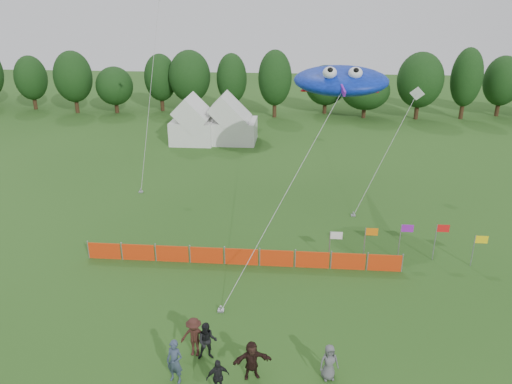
# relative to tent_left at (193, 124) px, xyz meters

# --- Properties ---
(ground) EXTENTS (160.00, 160.00, 0.00)m
(ground) POSITION_rel_tent_left_xyz_m (8.71, -32.19, -1.94)
(ground) COLOR #234C16
(ground) RESTS_ON ground
(treeline) EXTENTS (104.57, 8.78, 8.36)m
(treeline) POSITION_rel_tent_left_xyz_m (10.32, 12.74, 2.24)
(treeline) COLOR #382314
(treeline) RESTS_ON ground
(tent_left) EXTENTS (4.35, 4.35, 3.84)m
(tent_left) POSITION_rel_tent_left_xyz_m (0.00, 0.00, 0.00)
(tent_left) COLOR white
(tent_left) RESTS_ON ground
(tent_right) EXTENTS (5.32, 4.26, 3.76)m
(tent_right) POSITION_rel_tent_left_xyz_m (3.78, 0.45, -0.04)
(tent_right) COLOR silver
(tent_right) RESTS_ON ground
(barrier_fence) EXTENTS (17.90, 0.06, 1.00)m
(barrier_fence) POSITION_rel_tent_left_xyz_m (7.72, -24.44, -1.44)
(barrier_fence) COLOR red
(barrier_fence) RESTS_ON ground
(flag_row) EXTENTS (8.73, 0.61, 2.26)m
(flag_row) POSITION_rel_tent_left_xyz_m (16.91, -23.22, -0.54)
(flag_row) COLOR gray
(flag_row) RESTS_ON ground
(spectator_a) EXTENTS (0.79, 0.63, 1.91)m
(spectator_a) POSITION_rel_tent_left_xyz_m (6.15, -33.76, -0.98)
(spectator_a) COLOR #323E53
(spectator_a) RESTS_ON ground
(spectator_b) EXTENTS (0.94, 0.78, 1.73)m
(spectator_b) POSITION_rel_tent_left_xyz_m (7.19, -32.34, -1.07)
(spectator_b) COLOR black
(spectator_b) RESTS_ON ground
(spectator_c) EXTENTS (1.24, 0.80, 1.82)m
(spectator_c) POSITION_rel_tent_left_xyz_m (6.60, -32.17, -1.03)
(spectator_c) COLOR #381C16
(spectator_c) RESTS_ON ground
(spectator_d) EXTENTS (1.00, 0.75, 1.58)m
(spectator_d) POSITION_rel_tent_left_xyz_m (7.94, -34.29, -1.15)
(spectator_d) COLOR black
(spectator_d) RESTS_ON ground
(spectator_e) EXTENTS (0.88, 0.69, 1.58)m
(spectator_e) POSITION_rel_tent_left_xyz_m (12.22, -33.09, -1.15)
(spectator_e) COLOR #55565B
(spectator_e) RESTS_ON ground
(spectator_f) EXTENTS (1.64, 0.90, 1.68)m
(spectator_f) POSITION_rel_tent_left_xyz_m (9.15, -33.28, -1.10)
(spectator_f) COLOR black
(spectator_f) RESTS_ON ground
(stingray_kite) EXTENTS (10.41, 23.65, 10.03)m
(stingray_kite) POSITION_rel_tent_left_xyz_m (13.51, -13.82, 6.87)
(stingray_kite) COLOR #0E2FCD
(stingray_kite) RESTS_ON ground
(small_kite_white) EXTENTS (5.86, 8.18, 7.67)m
(small_kite_white) POSITION_rel_tent_left_xyz_m (18.26, -11.77, 2.96)
(small_kite_white) COLOR silver
(small_kite_white) RESTS_ON ground
(small_kite_dark) EXTENTS (0.78, 8.49, 14.53)m
(small_kite_dark) POSITION_rel_tent_left_xyz_m (-1.15, -9.87, 5.50)
(small_kite_dark) COLOR black
(small_kite_dark) RESTS_ON ground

